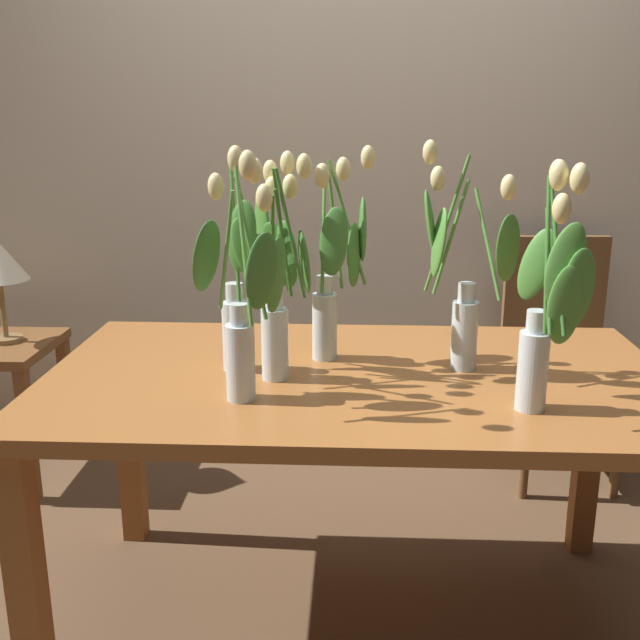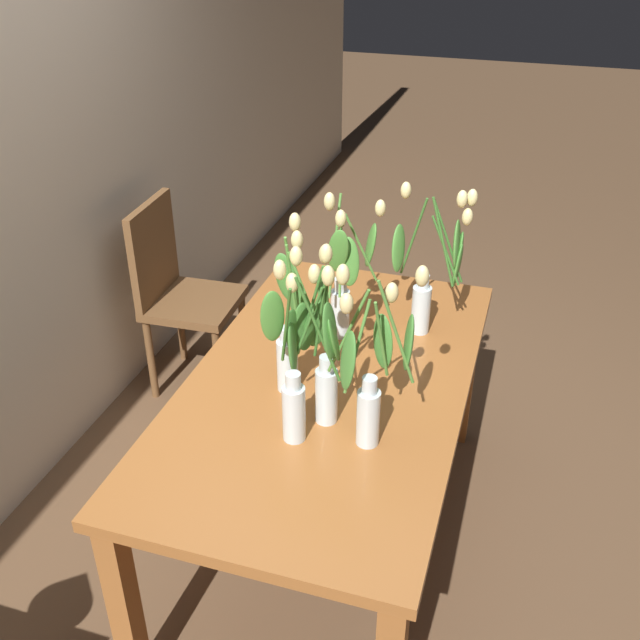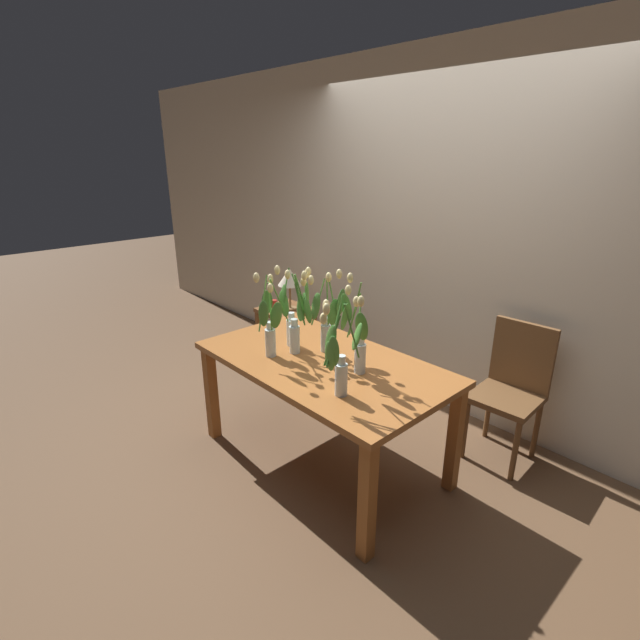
# 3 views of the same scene
# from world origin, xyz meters

# --- Properties ---
(ground_plane) EXTENTS (18.00, 18.00, 0.00)m
(ground_plane) POSITION_xyz_m (0.00, 0.00, 0.00)
(ground_plane) COLOR brown
(room_wall_rear) EXTENTS (9.00, 0.10, 2.70)m
(room_wall_rear) POSITION_xyz_m (0.00, 1.28, 1.35)
(room_wall_rear) COLOR beige
(room_wall_rear) RESTS_ON ground
(dining_table) EXTENTS (1.60, 0.90, 0.74)m
(dining_table) POSITION_xyz_m (0.00, 0.00, 0.65)
(dining_table) COLOR #A3602D
(dining_table) RESTS_ON ground
(tulip_vase_0) EXTENTS (0.13, 0.28, 0.56)m
(tulip_vase_0) POSITION_xyz_m (0.40, -0.26, 0.97)
(tulip_vase_0) COLOR silver
(tulip_vase_0) RESTS_ON dining_table
(tulip_vase_1) EXTENTS (0.18, 0.15, 0.56)m
(tulip_vase_1) POSITION_xyz_m (-0.20, -0.02, 0.96)
(tulip_vase_1) COLOR silver
(tulip_vase_1) RESTS_ON dining_table
(tulip_vase_2) EXTENTS (0.15, 0.27, 0.57)m
(tulip_vase_2) POSITION_xyz_m (-0.29, 0.01, 0.93)
(tulip_vase_2) COLOR silver
(tulip_vase_2) RESTS_ON dining_table
(tulip_vase_3) EXTENTS (0.25, 0.28, 0.57)m
(tulip_vase_3) POSITION_xyz_m (-0.26, -0.19, 0.97)
(tulip_vase_3) COLOR silver
(tulip_vase_3) RESTS_ON dining_table
(tulip_vase_4) EXTENTS (0.16, 0.23, 0.57)m
(tulip_vase_4) POSITION_xyz_m (-0.06, 0.10, 0.95)
(tulip_vase_4) COLOR silver
(tulip_vase_4) RESTS_ON dining_table
(tulip_vase_5) EXTENTS (0.25, 0.17, 0.58)m
(tulip_vase_5) POSITION_xyz_m (0.26, 0.02, 0.96)
(tulip_vase_5) COLOR silver
(tulip_vase_5) RESTS_ON dining_table
(dining_chair) EXTENTS (0.42, 0.42, 0.93)m
(dining_chair) POSITION_xyz_m (0.79, 0.98, 0.52)
(dining_chair) COLOR brown
(dining_chair) RESTS_ON ground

